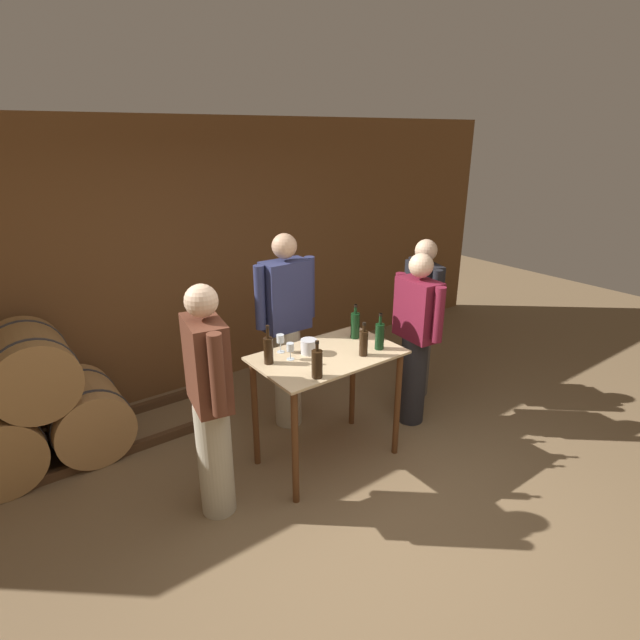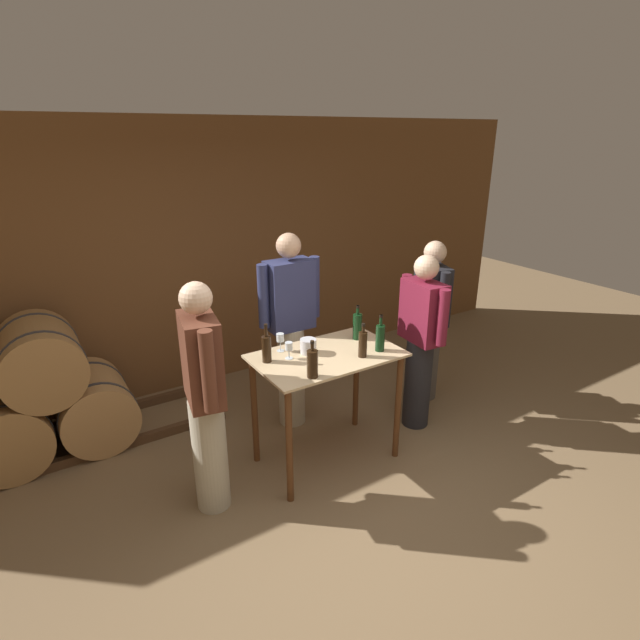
# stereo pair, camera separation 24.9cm
# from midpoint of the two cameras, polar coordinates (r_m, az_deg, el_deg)

# --- Properties ---
(ground_plane) EXTENTS (14.00, 14.00, 0.00)m
(ground_plane) POSITION_cam_midpoint_polar(r_m,az_deg,el_deg) (3.71, 7.30, -22.89)
(ground_plane) COLOR brown
(back_wall) EXTENTS (8.40, 0.05, 2.70)m
(back_wall) POSITION_cam_midpoint_polar(r_m,az_deg,el_deg) (5.22, -11.58, 7.03)
(back_wall) COLOR brown
(back_wall) RESTS_ON ground_plane
(barrel_rack) EXTENTS (3.42, 0.77, 1.17)m
(barrel_rack) POSITION_cam_midpoint_polar(r_m,az_deg,el_deg) (4.66, -31.29, -8.46)
(barrel_rack) COLOR #4C331E
(barrel_rack) RESTS_ON ground_plane
(tasting_table) EXTENTS (1.13, 0.69, 0.95)m
(tasting_table) POSITION_cam_midpoint_polar(r_m,az_deg,el_deg) (3.92, 2.63, -6.46)
(tasting_table) COLOR #D1B284
(tasting_table) RESTS_ON ground_plane
(wine_bottle_far_left) EXTENTS (0.07, 0.07, 0.30)m
(wine_bottle_far_left) POSITION_cam_midpoint_polar(r_m,az_deg,el_deg) (3.68, -4.20, -3.23)
(wine_bottle_far_left) COLOR black
(wine_bottle_far_left) RESTS_ON tasting_table
(wine_bottle_left) EXTENTS (0.08, 0.08, 0.27)m
(wine_bottle_left) POSITION_cam_midpoint_polar(r_m,az_deg,el_deg) (3.45, 1.20, -4.98)
(wine_bottle_left) COLOR black
(wine_bottle_left) RESTS_ON tasting_table
(wine_bottle_center) EXTENTS (0.07, 0.07, 0.27)m
(wine_bottle_center) POSITION_cam_midpoint_polar(r_m,az_deg,el_deg) (3.78, 6.80, -2.71)
(wine_bottle_center) COLOR black
(wine_bottle_center) RESTS_ON tasting_table
(wine_bottle_right) EXTENTS (0.07, 0.07, 0.29)m
(wine_bottle_right) POSITION_cam_midpoint_polar(r_m,az_deg,el_deg) (4.09, 6.03, -0.69)
(wine_bottle_right) COLOR black
(wine_bottle_right) RESTS_ON tasting_table
(wine_bottle_far_right) EXTENTS (0.07, 0.07, 0.30)m
(wine_bottle_far_right) POSITION_cam_midpoint_polar(r_m,az_deg,el_deg) (3.90, 8.72, -1.97)
(wine_bottle_far_right) COLOR black
(wine_bottle_far_right) RESTS_ON tasting_table
(wine_glass_near_left) EXTENTS (0.06, 0.06, 0.13)m
(wine_glass_near_left) POSITION_cam_midpoint_polar(r_m,az_deg,el_deg) (3.73, -1.67, -3.14)
(wine_glass_near_left) COLOR silver
(wine_glass_near_left) RESTS_ON tasting_table
(wine_glass_near_center) EXTENTS (0.06, 0.06, 0.15)m
(wine_glass_near_center) POSITION_cam_midpoint_polar(r_m,az_deg,el_deg) (3.85, -2.72, -2.14)
(wine_glass_near_center) COLOR silver
(wine_glass_near_center) RESTS_ON tasting_table
(ice_bucket) EXTENTS (0.13, 0.13, 0.11)m
(ice_bucket) POSITION_cam_midpoint_polar(r_m,az_deg,el_deg) (3.83, 0.51, -3.03)
(ice_bucket) COLOR silver
(ice_bucket) RESTS_ON tasting_table
(person_host) EXTENTS (0.25, 0.59, 1.60)m
(person_host) POSITION_cam_midpoint_polar(r_m,az_deg,el_deg) (4.48, 13.04, -2.23)
(person_host) COLOR #232328
(person_host) RESTS_ON ground_plane
(person_visitor_with_scarf) EXTENTS (0.34, 0.56, 1.61)m
(person_visitor_with_scarf) POSITION_cam_midpoint_polar(r_m,az_deg,el_deg) (4.98, 13.84, 0.15)
(person_visitor_with_scarf) COLOR #4C4742
(person_visitor_with_scarf) RESTS_ON ground_plane
(person_visitor_bearded) EXTENTS (0.29, 0.58, 1.69)m
(person_visitor_bearded) POSITION_cam_midpoint_polar(r_m,az_deg,el_deg) (3.43, -11.00, -8.56)
(person_visitor_bearded) COLOR #B7AD93
(person_visitor_bearded) RESTS_ON ground_plane
(person_visitor_near_door) EXTENTS (0.59, 0.24, 1.77)m
(person_visitor_near_door) POSITION_cam_midpoint_polar(r_m,az_deg,el_deg) (4.36, -1.77, -0.89)
(person_visitor_near_door) COLOR #B7AD93
(person_visitor_near_door) RESTS_ON ground_plane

